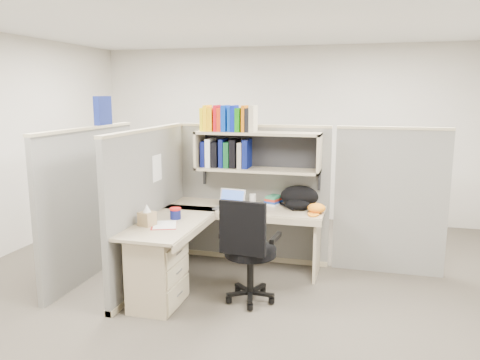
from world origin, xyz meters
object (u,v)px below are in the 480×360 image
(laptop, at_px, (229,200))
(snack_canister, at_px, (175,213))
(backpack, at_px, (299,197))
(desk, at_px, (184,253))
(task_chair, at_px, (249,267))

(laptop, height_order, snack_canister, laptop)
(backpack, distance_m, snack_canister, 1.37)
(desk, bearing_deg, task_chair, 0.10)
(desk, distance_m, task_chair, 0.66)
(desk, xyz_separation_m, snack_canister, (-0.15, 0.18, 0.35))
(laptop, xyz_separation_m, snack_canister, (-0.41, -0.53, -0.05))
(laptop, relative_size, snack_canister, 2.60)
(desk, distance_m, snack_canister, 0.42)
(snack_canister, bearing_deg, laptop, 52.29)
(desk, xyz_separation_m, task_chair, (0.66, 0.00, -0.07))
(laptop, relative_size, backpack, 0.71)
(desk, height_order, backpack, backpack)
(desk, relative_size, task_chair, 1.68)
(snack_canister, bearing_deg, backpack, 33.73)
(laptop, distance_m, task_chair, 0.94)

